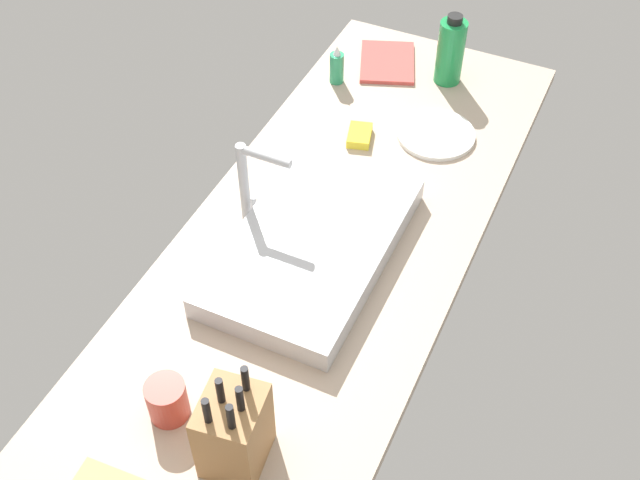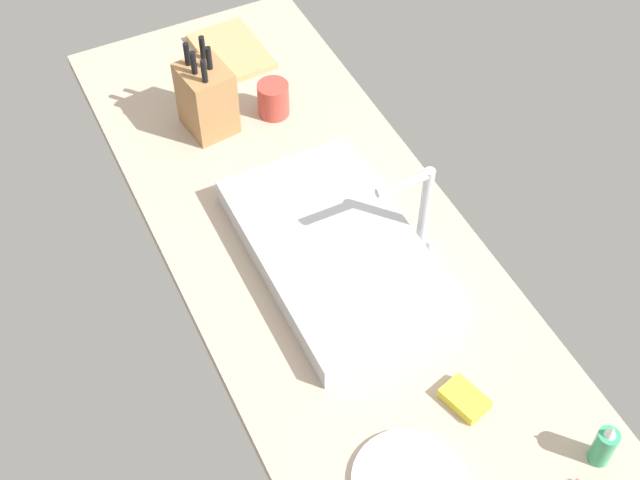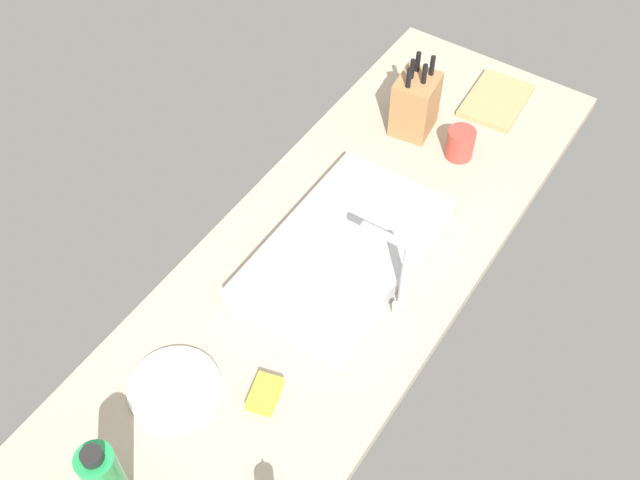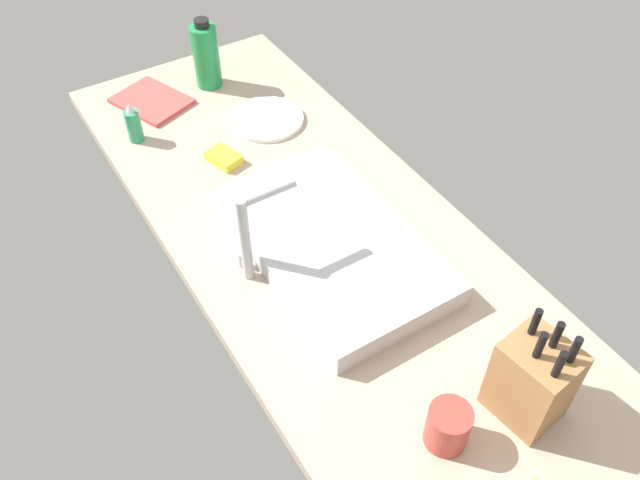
# 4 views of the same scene
# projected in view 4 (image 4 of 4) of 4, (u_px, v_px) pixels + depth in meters

# --- Properties ---
(countertop_slab) EXTENTS (1.92, 0.66, 0.04)m
(countertop_slab) POSITION_uv_depth(u_px,v_px,m) (334.00, 255.00, 1.54)
(countertop_slab) COLOR tan
(countertop_slab) RESTS_ON ground
(sink_basin) EXTENTS (0.57, 0.34, 0.06)m
(sink_basin) POSITION_uv_depth(u_px,v_px,m) (332.00, 244.00, 1.50)
(sink_basin) COLOR #B7BABF
(sink_basin) RESTS_ON countertop_slab
(faucet) EXTENTS (0.06, 0.14, 0.23)m
(faucet) POSITION_uv_depth(u_px,v_px,m) (251.00, 230.00, 1.38)
(faucet) COLOR #B7BABF
(faucet) RESTS_ON countertop_slab
(knife_block) EXTENTS (0.14, 0.13, 0.24)m
(knife_block) POSITION_uv_depth(u_px,v_px,m) (533.00, 380.00, 1.18)
(knife_block) COLOR #9E7042
(knife_block) RESTS_ON countertop_slab
(soap_bottle) EXTENTS (0.04, 0.04, 0.12)m
(soap_bottle) POSITION_uv_depth(u_px,v_px,m) (134.00, 124.00, 1.78)
(soap_bottle) COLOR #2D9966
(soap_bottle) RESTS_ON countertop_slab
(water_bottle) EXTENTS (0.08, 0.08, 0.21)m
(water_bottle) POSITION_uv_depth(u_px,v_px,m) (206.00, 55.00, 1.93)
(water_bottle) COLOR #1E8E47
(water_bottle) RESTS_ON countertop_slab
(dinner_plate) EXTENTS (0.21, 0.21, 0.01)m
(dinner_plate) POSITION_uv_depth(u_px,v_px,m) (267.00, 119.00, 1.87)
(dinner_plate) COLOR white
(dinner_plate) RESTS_ON countertop_slab
(dish_towel) EXTENTS (0.25, 0.22, 0.01)m
(dish_towel) POSITION_uv_depth(u_px,v_px,m) (152.00, 101.00, 1.93)
(dish_towel) COLOR #CC4C47
(dish_towel) RESTS_ON countertop_slab
(coffee_mug) EXTENTS (0.08, 0.08, 0.09)m
(coffee_mug) POSITION_uv_depth(u_px,v_px,m) (448.00, 426.00, 1.17)
(coffee_mug) COLOR #B23D33
(coffee_mug) RESTS_ON countertop_slab
(dish_sponge) EXTENTS (0.10, 0.08, 0.02)m
(dish_sponge) POSITION_uv_depth(u_px,v_px,m) (224.00, 158.00, 1.74)
(dish_sponge) COLOR yellow
(dish_sponge) RESTS_ON countertop_slab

